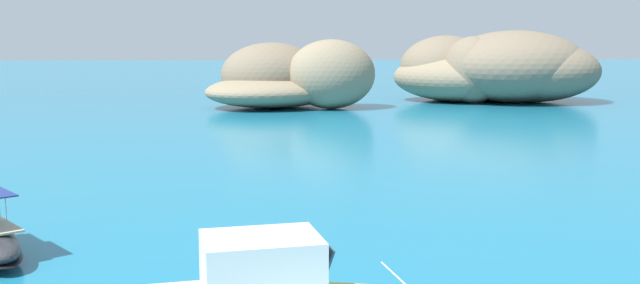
% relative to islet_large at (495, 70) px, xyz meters
% --- Properties ---
extents(islet_large, '(23.86, 19.62, 7.34)m').
position_rel_islet_large_xyz_m(islet_large, '(0.00, 0.00, 0.00)').
color(islet_large, '#756651').
rests_on(islet_large, ground).
extents(islet_small, '(18.79, 16.46, 6.46)m').
position_rel_islet_large_xyz_m(islet_small, '(-21.60, -5.28, -0.66)').
color(islet_small, '#84755B').
rests_on(islet_small, ground).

